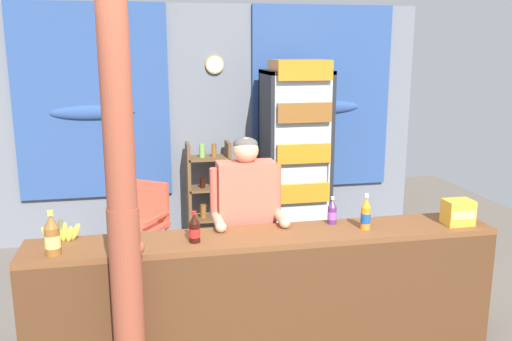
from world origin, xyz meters
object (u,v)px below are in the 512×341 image
drink_fridge (296,147)px  banana_bunch (62,233)px  soda_bottle_water (126,227)px  stall_counter (270,288)px  snack_box_choco_powder (458,212)px  soda_bottle_iced_tea (52,236)px  plastic_lawn_chair (144,220)px  bottle_shelf_rack (209,191)px  shopkeeper (246,212)px  soda_bottle_grape_soda (332,212)px  soda_bottle_orange_soda (366,214)px  timber_post (123,216)px  soda_bottle_cola (195,229)px

drink_fridge → banana_bunch: 2.92m
drink_fridge → soda_bottle_water: drink_fridge is taller
stall_counter → snack_box_choco_powder: size_ratio=16.00×
soda_bottle_iced_tea → banana_bunch: (0.02, 0.24, -0.06)m
soda_bottle_water → snack_box_choco_powder: (2.35, -0.14, -0.00)m
stall_counter → plastic_lawn_chair: (-0.84, 1.89, -0.06)m
plastic_lawn_chair → banana_bunch: (-0.52, -1.66, 0.47)m
bottle_shelf_rack → drink_fridge: bearing=-16.6°
shopkeeper → banana_bunch: size_ratio=5.64×
bottle_shelf_rack → soda_bottle_grape_soda: 2.36m
bottle_shelf_rack → shopkeeper: shopkeeper is taller
bottle_shelf_rack → plastic_lawn_chair: 0.93m
stall_counter → soda_bottle_water: bearing=169.5°
drink_fridge → plastic_lawn_chair: (-1.63, -0.31, -0.61)m
soda_bottle_orange_soda → banana_bunch: 2.07m
stall_counter → soda_bottle_grape_soda: bearing=24.5°
timber_post → soda_bottle_grape_soda: bearing=18.3°
soda_bottle_cola → snack_box_choco_powder: (1.90, -0.01, 0.00)m
plastic_lawn_chair → soda_bottle_grape_soda: soda_bottle_grape_soda is taller
snack_box_choco_powder → banana_bunch: 2.77m
soda_bottle_iced_tea → soda_bottle_water: (0.44, 0.18, -0.03)m
bottle_shelf_rack → soda_bottle_cola: bottle_shelf_rack is taller
shopkeeper → banana_bunch: shopkeeper is taller
stall_counter → soda_bottle_grape_soda: soda_bottle_grape_soda is taller
plastic_lawn_chair → snack_box_choco_powder: 2.95m
shopkeeper → soda_bottle_cola: (-0.42, -0.43, 0.04)m
bottle_shelf_rack → soda_bottle_grape_soda: (0.64, -2.24, 0.39)m
shopkeeper → soda_bottle_orange_soda: bearing=-27.1°
plastic_lawn_chair → soda_bottle_iced_tea: soda_bottle_iced_tea is taller
timber_post → snack_box_choco_powder: size_ratio=12.37×
snack_box_choco_powder → soda_bottle_water: bearing=176.6°
drink_fridge → soda_bottle_orange_soda: (-0.09, -2.12, -0.09)m
bottle_shelf_rack → soda_bottle_water: (-0.82, -2.30, 0.40)m
soda_bottle_iced_tea → snack_box_choco_powder: soda_bottle_iced_tea is taller
soda_bottle_orange_soda → snack_box_choco_powder: size_ratio=1.27×
drink_fridge → soda_bottle_grape_soda: size_ratio=10.00×
soda_bottle_cola → bottle_shelf_rack: bearing=81.2°
stall_counter → snack_box_choco_powder: (1.40, 0.04, 0.45)m
timber_post → soda_bottle_grape_soda: 1.55m
drink_fridge → plastic_lawn_chair: drink_fridge is taller
soda_bottle_orange_soda → shopkeeper: bearing=152.9°
shopkeeper → soda_bottle_iced_tea: bearing=-159.9°
soda_bottle_grape_soda → banana_bunch: 1.87m
timber_post → banana_bunch: (-0.42, 0.48, -0.24)m
drink_fridge → soda_bottle_cola: size_ratio=9.59×
soda_bottle_orange_soda → soda_bottle_grape_soda: bearing=140.0°
soda_bottle_water → soda_bottle_cola: soda_bottle_water is taller
shopkeeper → snack_box_choco_powder: shopkeeper is taller
bottle_shelf_rack → soda_bottle_cola: bearing=-98.8°
timber_post → plastic_lawn_chair: bearing=87.3°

